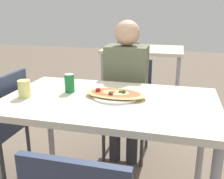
{
  "coord_description": "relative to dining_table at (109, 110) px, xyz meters",
  "views": [
    {
      "loc": [
        0.4,
        -1.49,
        1.33
      ],
      "look_at": [
        0.02,
        0.01,
        0.84
      ],
      "focal_mm": 42.0,
      "sensor_mm": 36.0,
      "label": 1
    }
  ],
  "objects": [
    {
      "name": "dining_table",
      "position": [
        0.0,
        0.0,
        0.0
      ],
      "size": [
        1.34,
        0.8,
        0.78
      ],
      "color": "beige",
      "rests_on": "ground_plane"
    },
    {
      "name": "chair_far_seated",
      "position": [
        -0.02,
        0.73,
        -0.2
      ],
      "size": [
        0.4,
        0.4,
        0.88
      ],
      "rotation": [
        0.0,
        0.0,
        3.14
      ],
      "color": "#2D3851",
      "rests_on": "ground_plane"
    },
    {
      "name": "chair_side_left",
      "position": [
        -0.86,
        0.05,
        -0.2
      ],
      "size": [
        0.4,
        0.4,
        0.88
      ],
      "rotation": [
        0.0,
        0.0,
        1.57
      ],
      "color": "#2D3851",
      "rests_on": "ground_plane"
    },
    {
      "name": "person_seated",
      "position": [
        -0.02,
        0.62,
        0.02
      ],
      "size": [
        0.34,
        0.27,
        1.23
      ],
      "rotation": [
        0.0,
        0.0,
        3.14
      ],
      "color": "#2D2D38",
      "rests_on": "ground_plane"
    },
    {
      "name": "pizza_main",
      "position": [
        0.03,
        0.05,
        0.1
      ],
      "size": [
        0.41,
        0.29,
        0.06
      ],
      "color": "white",
      "rests_on": "dining_table"
    },
    {
      "name": "soda_can",
      "position": [
        -0.29,
        0.07,
        0.14
      ],
      "size": [
        0.07,
        0.07,
        0.12
      ],
      "color": "#197233",
      "rests_on": "dining_table"
    },
    {
      "name": "drink_glass",
      "position": [
        -0.53,
        -0.09,
        0.13
      ],
      "size": [
        0.08,
        0.08,
        0.11
      ],
      "color": "#E0DB7F",
      "rests_on": "dining_table"
    },
    {
      "name": "background_table",
      "position": [
        -0.13,
        2.2,
        0.02
      ],
      "size": [
        1.1,
        0.8,
        0.9
      ],
      "color": "beige",
      "rests_on": "ground_plane"
    }
  ]
}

